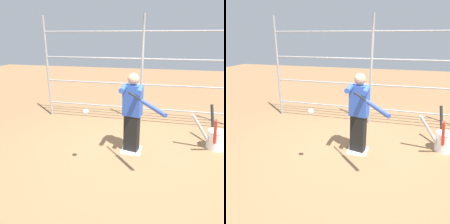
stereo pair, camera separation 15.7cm
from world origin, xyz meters
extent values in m
plane|color=olive|center=(0.00, 0.00, 0.00)|extent=(24.00, 24.00, 0.00)
cube|color=white|center=(0.00, 0.00, 0.01)|extent=(0.40, 0.40, 0.02)
cylinder|color=#939399|center=(0.00, -1.60, 1.37)|extent=(0.06, 0.06, 2.73)
cylinder|color=#939399|center=(2.61, -1.60, 1.37)|extent=(0.06, 0.06, 2.73)
cylinder|color=#939399|center=(0.00, -1.60, 0.40)|extent=(5.23, 0.04, 0.04)
cylinder|color=#939399|center=(0.00, -1.60, 1.04)|extent=(5.23, 0.04, 0.04)
cylinder|color=#939399|center=(0.00, -1.60, 1.69)|extent=(5.23, 0.04, 0.04)
cylinder|color=#939399|center=(0.00, -1.60, 2.33)|extent=(5.23, 0.04, 0.04)
cube|color=black|center=(0.00, 0.00, 0.38)|extent=(0.31, 0.24, 0.76)
cube|color=#2D51B7|center=(0.00, 0.00, 1.06)|extent=(0.38, 0.27, 0.60)
sphere|color=tan|center=(0.00, 0.00, 1.48)|extent=(0.22, 0.22, 0.22)
cylinder|color=#2D51B7|center=(-0.15, 0.25, 1.33)|extent=(0.09, 0.42, 0.09)
cylinder|color=#2D51B7|center=(0.15, 0.18, 1.33)|extent=(0.09, 0.42, 0.09)
sphere|color=black|center=(0.00, 0.42, 1.31)|extent=(0.05, 0.05, 0.05)
cylinder|color=black|center=(-0.12, 0.56, 1.29)|extent=(0.26, 0.29, 0.07)
cylinder|color=#334CB2|center=(-0.42, 0.90, 1.24)|extent=(0.41, 0.46, 0.13)
sphere|color=white|center=(0.66, 0.79, 1.05)|extent=(0.10, 0.10, 0.10)
cylinder|color=white|center=(-1.69, -0.47, 0.20)|extent=(0.35, 0.35, 0.39)
torus|color=white|center=(-1.69, -0.47, 0.39)|extent=(0.36, 0.36, 0.01)
cylinder|color=#B2B2B7|center=(-1.38, -0.39, 0.40)|extent=(0.53, 0.20, 0.75)
cylinder|color=black|center=(-1.64, -0.73, 0.43)|extent=(0.14, 0.43, 0.81)
cylinder|color=red|center=(-1.59, -0.23, 0.41)|extent=(0.22, 0.43, 0.76)
camera|label=1|loc=(-0.52, 3.96, 2.22)|focal=35.00mm
camera|label=2|loc=(-0.67, 3.92, 2.22)|focal=35.00mm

